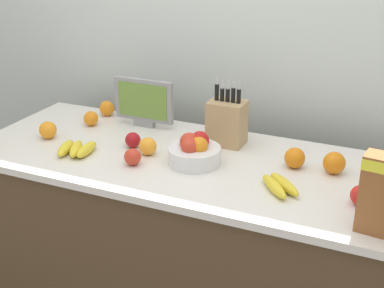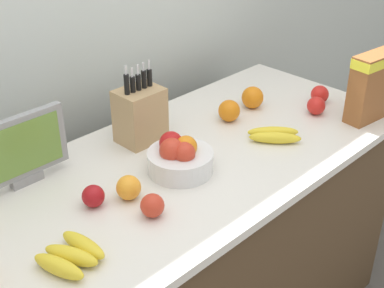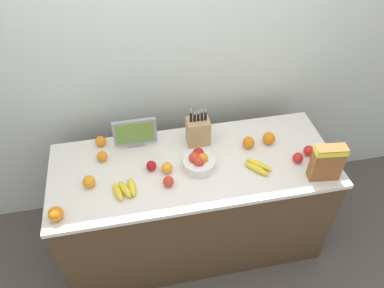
{
  "view_description": "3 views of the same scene",
  "coord_description": "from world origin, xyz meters",
  "px_view_note": "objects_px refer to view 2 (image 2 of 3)",
  "views": [
    {
      "loc": [
        0.81,
        -1.81,
        1.79
      ],
      "look_at": [
        -0.01,
        0.01,
        0.94
      ],
      "focal_mm": 50.0,
      "sensor_mm": 36.0,
      "label": 1
    },
    {
      "loc": [
        -0.97,
        -1.08,
        1.8
      ],
      "look_at": [
        0.09,
        -0.02,
        0.95
      ],
      "focal_mm": 50.0,
      "sensor_mm": 36.0,
      "label": 2
    },
    {
      "loc": [
        -0.35,
        -1.68,
        2.67
      ],
      "look_at": [
        -0.0,
        0.05,
        1.02
      ],
      "focal_mm": 35.0,
      "sensor_mm": 36.0,
      "label": 3
    }
  ],
  "objects_px": {
    "apple_middle": "(152,206)",
    "banana_bunch_right": "(71,256)",
    "orange_front_right": "(129,188)",
    "banana_bunch_left": "(274,135)",
    "knife_block": "(140,115)",
    "orange_near_bowl": "(229,111)",
    "small_monitor": "(21,149)",
    "apple_front": "(93,196)",
    "apple_near_bananas": "(316,106)",
    "orange_mid_right": "(253,97)",
    "fruit_bowl": "(179,157)",
    "apple_rear": "(320,94)",
    "cereal_box": "(372,84)"
  },
  "relations": [
    {
      "from": "apple_middle",
      "to": "apple_rear",
      "type": "relative_size",
      "value": 0.96
    },
    {
      "from": "small_monitor",
      "to": "banana_bunch_left",
      "type": "xyz_separation_m",
      "value": [
        0.75,
        -0.37,
        -0.1
      ]
    },
    {
      "from": "fruit_bowl",
      "to": "orange_front_right",
      "type": "height_order",
      "value": "fruit_bowl"
    },
    {
      "from": "apple_middle",
      "to": "orange_near_bowl",
      "type": "relative_size",
      "value": 0.83
    },
    {
      "from": "banana_bunch_left",
      "to": "banana_bunch_right",
      "type": "bearing_deg",
      "value": -178.34
    },
    {
      "from": "knife_block",
      "to": "orange_mid_right",
      "type": "height_order",
      "value": "knife_block"
    },
    {
      "from": "knife_block",
      "to": "apple_front",
      "type": "relative_size",
      "value": 4.42
    },
    {
      "from": "apple_rear",
      "to": "orange_mid_right",
      "type": "relative_size",
      "value": 0.83
    },
    {
      "from": "banana_bunch_right",
      "to": "apple_rear",
      "type": "distance_m",
      "value": 1.24
    },
    {
      "from": "banana_bunch_right",
      "to": "orange_mid_right",
      "type": "distance_m",
      "value": 1.04
    },
    {
      "from": "apple_front",
      "to": "orange_front_right",
      "type": "height_order",
      "value": "orange_front_right"
    },
    {
      "from": "apple_rear",
      "to": "orange_front_right",
      "type": "xyz_separation_m",
      "value": [
        -0.96,
        0.03,
        0.0
      ]
    },
    {
      "from": "fruit_bowl",
      "to": "orange_mid_right",
      "type": "relative_size",
      "value": 2.44
    },
    {
      "from": "apple_front",
      "to": "orange_near_bowl",
      "type": "distance_m",
      "value": 0.69
    },
    {
      "from": "apple_front",
      "to": "orange_front_right",
      "type": "distance_m",
      "value": 0.1
    },
    {
      "from": "cereal_box",
      "to": "apple_near_bananas",
      "type": "height_order",
      "value": "cereal_box"
    },
    {
      "from": "small_monitor",
      "to": "banana_bunch_left",
      "type": "height_order",
      "value": "small_monitor"
    },
    {
      "from": "orange_near_bowl",
      "to": "apple_rear",
      "type": "bearing_deg",
      "value": -21.96
    },
    {
      "from": "small_monitor",
      "to": "banana_bunch_left",
      "type": "bearing_deg",
      "value": -26.24
    },
    {
      "from": "knife_block",
      "to": "banana_bunch_left",
      "type": "xyz_separation_m",
      "value": [
        0.33,
        -0.33,
        -0.08
      ]
    },
    {
      "from": "small_monitor",
      "to": "banana_bunch_right",
      "type": "bearing_deg",
      "value": -104.98
    },
    {
      "from": "apple_middle",
      "to": "small_monitor",
      "type": "bearing_deg",
      "value": 112.48
    },
    {
      "from": "small_monitor",
      "to": "apple_near_bananas",
      "type": "xyz_separation_m",
      "value": [
        1.03,
        -0.36,
        -0.09
      ]
    },
    {
      "from": "small_monitor",
      "to": "orange_mid_right",
      "type": "height_order",
      "value": "small_monitor"
    },
    {
      "from": "apple_near_bananas",
      "to": "apple_rear",
      "type": "bearing_deg",
      "value": 25.96
    },
    {
      "from": "fruit_bowl",
      "to": "apple_rear",
      "type": "distance_m",
      "value": 0.75
    },
    {
      "from": "knife_block",
      "to": "apple_near_bananas",
      "type": "relative_size",
      "value": 4.17
    },
    {
      "from": "apple_middle",
      "to": "apple_rear",
      "type": "bearing_deg",
      "value": 4.99
    },
    {
      "from": "fruit_bowl",
      "to": "banana_bunch_left",
      "type": "xyz_separation_m",
      "value": [
        0.37,
        -0.09,
        -0.03
      ]
    },
    {
      "from": "orange_near_bowl",
      "to": "apple_middle",
      "type": "bearing_deg",
      "value": -158.26
    },
    {
      "from": "fruit_bowl",
      "to": "banana_bunch_right",
      "type": "bearing_deg",
      "value": -166.51
    },
    {
      "from": "small_monitor",
      "to": "orange_mid_right",
      "type": "distance_m",
      "value": 0.92
    },
    {
      "from": "small_monitor",
      "to": "orange_near_bowl",
      "type": "bearing_deg",
      "value": -11.9
    },
    {
      "from": "banana_bunch_right",
      "to": "orange_front_right",
      "type": "xyz_separation_m",
      "value": [
        0.28,
        0.11,
        0.02
      ]
    },
    {
      "from": "apple_front",
      "to": "apple_near_bananas",
      "type": "distance_m",
      "value": 0.96
    },
    {
      "from": "apple_middle",
      "to": "apple_rear",
      "type": "xyz_separation_m",
      "value": [
        0.97,
        0.08,
        0.0
      ]
    },
    {
      "from": "orange_front_right",
      "to": "orange_near_bowl",
      "type": "distance_m",
      "value": 0.6
    },
    {
      "from": "banana_bunch_left",
      "to": "apple_front",
      "type": "relative_size",
      "value": 2.89
    },
    {
      "from": "cereal_box",
      "to": "banana_bunch_left",
      "type": "bearing_deg",
      "value": 165.89
    },
    {
      "from": "banana_bunch_left",
      "to": "apple_front",
      "type": "distance_m",
      "value": 0.69
    },
    {
      "from": "banana_bunch_left",
      "to": "apple_near_bananas",
      "type": "xyz_separation_m",
      "value": [
        0.28,
        0.01,
        0.01
      ]
    },
    {
      "from": "apple_rear",
      "to": "apple_near_bananas",
      "type": "bearing_deg",
      "value": -154.04
    },
    {
      "from": "banana_bunch_right",
      "to": "apple_front",
      "type": "bearing_deg",
      "value": 40.69
    },
    {
      "from": "small_monitor",
      "to": "banana_bunch_left",
      "type": "distance_m",
      "value": 0.85
    },
    {
      "from": "cereal_box",
      "to": "apple_rear",
      "type": "distance_m",
      "value": 0.23
    },
    {
      "from": "apple_middle",
      "to": "banana_bunch_right",
      "type": "bearing_deg",
      "value": -179.82
    },
    {
      "from": "fruit_bowl",
      "to": "apple_rear",
      "type": "height_order",
      "value": "fruit_bowl"
    },
    {
      "from": "orange_front_right",
      "to": "banana_bunch_left",
      "type": "bearing_deg",
      "value": -8.66
    },
    {
      "from": "knife_block",
      "to": "orange_front_right",
      "type": "xyz_separation_m",
      "value": [
        -0.26,
        -0.24,
        -0.06
      ]
    },
    {
      "from": "apple_middle",
      "to": "apple_front",
      "type": "bearing_deg",
      "value": 119.55
    }
  ]
}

